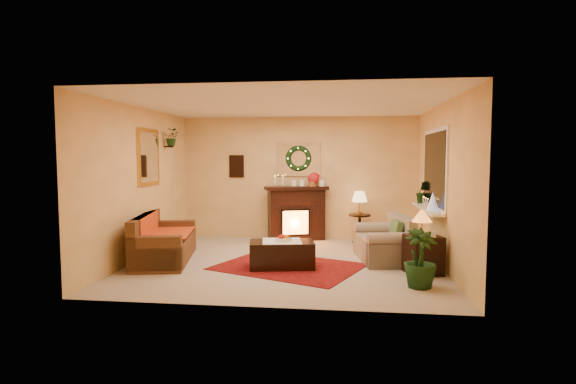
# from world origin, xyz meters

# --- Properties ---
(floor) EXTENTS (5.00, 5.00, 0.00)m
(floor) POSITION_xyz_m (0.00, 0.00, 0.00)
(floor) COLOR beige
(floor) RESTS_ON ground
(ceiling) EXTENTS (5.00, 5.00, 0.00)m
(ceiling) POSITION_xyz_m (0.00, 0.00, 2.60)
(ceiling) COLOR white
(ceiling) RESTS_ON ground
(wall_back) EXTENTS (5.00, 5.00, 0.00)m
(wall_back) POSITION_xyz_m (0.00, 2.25, 1.30)
(wall_back) COLOR #EFD88C
(wall_back) RESTS_ON ground
(wall_front) EXTENTS (5.00, 5.00, 0.00)m
(wall_front) POSITION_xyz_m (0.00, -2.25, 1.30)
(wall_front) COLOR #EFD88C
(wall_front) RESTS_ON ground
(wall_left) EXTENTS (4.50, 4.50, 0.00)m
(wall_left) POSITION_xyz_m (-2.50, 0.00, 1.30)
(wall_left) COLOR #EFD88C
(wall_left) RESTS_ON ground
(wall_right) EXTENTS (4.50, 4.50, 0.00)m
(wall_right) POSITION_xyz_m (2.50, 0.00, 1.30)
(wall_right) COLOR #EFD88C
(wall_right) RESTS_ON ground
(area_rug) EXTENTS (2.61, 2.32, 0.01)m
(area_rug) POSITION_xyz_m (0.09, -0.30, 0.01)
(area_rug) COLOR #651407
(area_rug) RESTS_ON floor
(sofa) EXTENTS (1.16, 1.96, 0.79)m
(sofa) POSITION_xyz_m (-2.04, -0.12, 0.43)
(sofa) COLOR #432B1A
(sofa) RESTS_ON floor
(red_throw) EXTENTS (0.81, 1.31, 0.02)m
(red_throw) POSITION_xyz_m (-2.06, 0.02, 0.46)
(red_throw) COLOR red
(red_throw) RESTS_ON sofa
(fireplace) EXTENTS (1.22, 0.73, 1.07)m
(fireplace) POSITION_xyz_m (-0.03, 2.04, 0.55)
(fireplace) COLOR black
(fireplace) RESTS_ON floor
(poinsettia) EXTENTS (0.24, 0.24, 0.24)m
(poinsettia) POSITION_xyz_m (0.33, 2.05, 1.30)
(poinsettia) COLOR red
(poinsettia) RESTS_ON fireplace
(mantel_candle_a) EXTENTS (0.06, 0.06, 0.18)m
(mantel_candle_a) POSITION_xyz_m (-0.48, 2.01, 1.26)
(mantel_candle_a) COLOR white
(mantel_candle_a) RESTS_ON fireplace
(mantel_candle_b) EXTENTS (0.06, 0.06, 0.19)m
(mantel_candle_b) POSITION_xyz_m (-0.31, 1.98, 1.26)
(mantel_candle_b) COLOR #FFECC8
(mantel_candle_b) RESTS_ON fireplace
(mantel_mirror) EXTENTS (0.92, 0.02, 0.72)m
(mantel_mirror) POSITION_xyz_m (0.00, 2.23, 1.70)
(mantel_mirror) COLOR white
(mantel_mirror) RESTS_ON wall_back
(wreath) EXTENTS (0.55, 0.11, 0.55)m
(wreath) POSITION_xyz_m (0.00, 2.19, 1.72)
(wreath) COLOR #194719
(wreath) RESTS_ON wall_back
(wall_art) EXTENTS (0.32, 0.03, 0.48)m
(wall_art) POSITION_xyz_m (-1.35, 2.23, 1.55)
(wall_art) COLOR #381E11
(wall_art) RESTS_ON wall_back
(gold_mirror) EXTENTS (0.03, 0.84, 1.00)m
(gold_mirror) POSITION_xyz_m (-2.48, 0.30, 1.75)
(gold_mirror) COLOR gold
(gold_mirror) RESTS_ON wall_left
(hanging_plant) EXTENTS (0.33, 0.28, 0.36)m
(hanging_plant) POSITION_xyz_m (-2.34, 1.05, 1.97)
(hanging_plant) COLOR #194719
(hanging_plant) RESTS_ON wall_left
(loveseat) EXTENTS (0.96, 1.43, 0.77)m
(loveseat) POSITION_xyz_m (1.62, 0.36, 0.42)
(loveseat) COLOR #9E8A6F
(loveseat) RESTS_ON floor
(window_frame) EXTENTS (0.03, 1.86, 1.36)m
(window_frame) POSITION_xyz_m (2.48, 0.55, 1.55)
(window_frame) COLOR white
(window_frame) RESTS_ON wall_right
(window_glass) EXTENTS (0.02, 1.70, 1.22)m
(window_glass) POSITION_xyz_m (2.47, 0.55, 1.55)
(window_glass) COLOR black
(window_glass) RESTS_ON wall_right
(window_sill) EXTENTS (0.22, 1.86, 0.04)m
(window_sill) POSITION_xyz_m (2.38, 0.55, 0.87)
(window_sill) COLOR white
(window_sill) RESTS_ON wall_right
(mini_tree) EXTENTS (0.20, 0.20, 0.30)m
(mini_tree) POSITION_xyz_m (2.38, 0.10, 1.04)
(mini_tree) COLOR silver
(mini_tree) RESTS_ON window_sill
(sill_plant) EXTENTS (0.30, 0.24, 0.55)m
(sill_plant) POSITION_xyz_m (2.42, 1.28, 1.08)
(sill_plant) COLOR #1E4017
(sill_plant) RESTS_ON window_sill
(side_table_round) EXTENTS (0.58, 0.58, 0.58)m
(side_table_round) POSITION_xyz_m (1.29, 1.91, 0.33)
(side_table_round) COLOR #523316
(side_table_round) RESTS_ON floor
(lamp_cream) EXTENTS (0.31, 0.31, 0.48)m
(lamp_cream) POSITION_xyz_m (1.28, 1.91, 0.88)
(lamp_cream) COLOR #E3B978
(lamp_cream) RESTS_ON side_table_round
(end_table_square) EXTENTS (0.59, 0.59, 0.58)m
(end_table_square) POSITION_xyz_m (2.14, -0.47, 0.27)
(end_table_square) COLOR #4D261B
(end_table_square) RESTS_ON floor
(lamp_tiffany) EXTENTS (0.30, 0.30, 0.44)m
(lamp_tiffany) POSITION_xyz_m (2.11, -0.50, 0.74)
(lamp_tiffany) COLOR orange
(lamp_tiffany) RESTS_ON end_table_square
(coffee_table) EXTENTS (1.09, 0.72, 0.42)m
(coffee_table) POSITION_xyz_m (-0.01, -0.37, 0.21)
(coffee_table) COLOR #50261D
(coffee_table) RESTS_ON floor
(fruit_bowl) EXTENTS (0.27, 0.27, 0.06)m
(fruit_bowl) POSITION_xyz_m (0.02, -0.40, 0.45)
(fruit_bowl) COLOR white
(fruit_bowl) RESTS_ON coffee_table
(floor_palm) EXTENTS (1.74, 1.74, 2.38)m
(floor_palm) POSITION_xyz_m (1.97, -1.21, 0.45)
(floor_palm) COLOR #143810
(floor_palm) RESTS_ON floor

